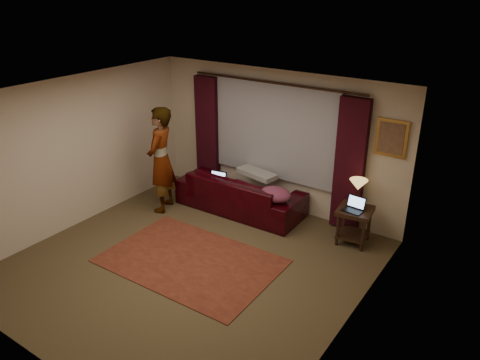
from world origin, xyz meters
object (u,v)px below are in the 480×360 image
laptop_sofa (216,180)px  tiffany_lamp (357,193)px  sofa (240,186)px  laptop_table (353,205)px  end_table (354,226)px  person (161,160)px

laptop_sofa → tiffany_lamp: bearing=-0.0°
sofa → tiffany_lamp: 2.22m
laptop_sofa → laptop_table: laptop_table is taller
sofa → tiffany_lamp: size_ratio=5.17×
end_table → tiffany_lamp: 0.55m
sofa → laptop_sofa: sofa is taller
end_table → tiffany_lamp: size_ratio=1.33×
laptop_sofa → end_table: (2.61, 0.30, -0.29)m
end_table → laptop_table: 0.43m
end_table → sofa: bearing=-178.2°
sofa → laptop_sofa: size_ratio=6.85×
laptop_sofa → person: bearing=-155.0°
sofa → laptop_sofa: (-0.40, -0.23, 0.12)m
laptop_sofa → tiffany_lamp: size_ratio=0.75×
laptop_sofa → end_table: laptop_sofa is taller
sofa → laptop_sofa: 0.47m
end_table → tiffany_lamp: tiffany_lamp is taller
sofa → tiffany_lamp: (2.18, 0.18, 0.37)m
laptop_table → end_table: bearing=90.0°
tiffany_lamp → person: size_ratio=0.24×
tiffany_lamp → laptop_table: size_ratio=1.38×
end_table → person: 3.60m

